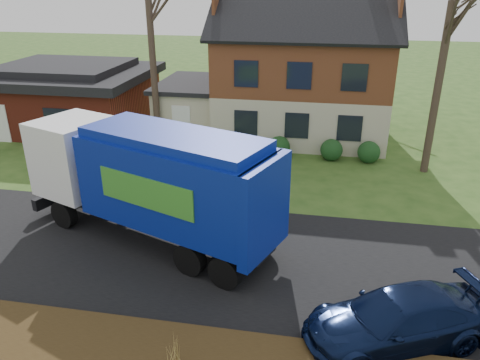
# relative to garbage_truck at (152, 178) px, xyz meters

# --- Properties ---
(ground) EXTENTS (120.00, 120.00, 0.00)m
(ground) POSITION_rel_garbage_truck_xyz_m (2.11, -0.77, -2.32)
(ground) COLOR #2B4C19
(ground) RESTS_ON ground
(road) EXTENTS (80.00, 7.00, 0.02)m
(road) POSITION_rel_garbage_truck_xyz_m (2.11, -0.77, -2.31)
(road) COLOR black
(road) RESTS_ON ground
(main_house) EXTENTS (12.95, 8.95, 9.26)m
(main_house) POSITION_rel_garbage_truck_xyz_m (3.60, 13.14, 1.71)
(main_house) COLOR beige
(main_house) RESTS_ON ground
(ranch_house) EXTENTS (9.80, 8.20, 3.70)m
(ranch_house) POSITION_rel_garbage_truck_xyz_m (-9.89, 12.23, -0.50)
(ranch_house) COLOR maroon
(ranch_house) RESTS_ON ground
(garbage_truck) EXTENTS (9.65, 5.71, 4.02)m
(garbage_truck) POSITION_rel_garbage_truck_xyz_m (0.00, 0.00, 0.00)
(garbage_truck) COLOR black
(garbage_truck) RESTS_ON ground
(silver_sedan) EXTENTS (4.41, 1.86, 1.42)m
(silver_sedan) POSITION_rel_garbage_truck_xyz_m (-2.11, 4.05, -1.61)
(silver_sedan) COLOR #A8ABB0
(silver_sedan) RESTS_ON ground
(navy_wagon) EXTENTS (5.10, 3.68, 1.37)m
(navy_wagon) POSITION_rel_garbage_truck_xyz_m (7.52, -3.69, -1.63)
(navy_wagon) COLOR #0B1533
(navy_wagon) RESTS_ON ground
(grass_clump_mid) EXTENTS (0.32, 0.27, 0.90)m
(grass_clump_mid) POSITION_rel_garbage_truck_xyz_m (2.52, -5.75, -1.57)
(grass_clump_mid) COLOR olive
(grass_clump_mid) RESTS_ON mulch_verge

